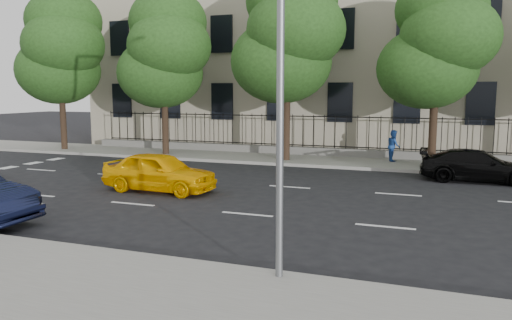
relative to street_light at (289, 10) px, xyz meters
The scene contains 14 objects.
ground 5.99m from the street_light, 144.73° to the left, with size 120.00×120.00×0.00m, color black.
near_sidewalk 6.08m from the street_light, 138.24° to the right, with size 60.00×4.00×0.15m, color gray.
far_sidewalk 16.75m from the street_light, 99.01° to the left, with size 60.00×4.00×0.15m, color gray.
lane_markings 8.67m from the street_light, 110.98° to the left, with size 49.60×4.62×0.01m, color silver, non-canonical shape.
masonry_building 25.14m from the street_light, 95.78° to the left, with size 34.60×12.11×18.50m.
iron_fence 18.21m from the street_light, 98.14° to the left, with size 30.00×0.50×2.20m.
street_light is the anchor object (origin of this frame).
tree_a 23.89m from the street_light, 140.66° to the left, with size 5.71×5.31×9.39m.
tree_b 18.99m from the street_light, 127.15° to the left, with size 5.53×5.12×8.97m.
tree_c 15.82m from the street_light, 106.43° to the left, with size 5.89×5.50×9.80m.
tree_d 15.36m from the street_light, 80.48° to the left, with size 5.34×4.94×8.84m.
yellow_taxi 10.29m from the street_light, 136.62° to the left, with size 1.70×4.24×1.44m, color #FFB400.
black_sedan 13.94m from the street_light, 71.04° to the left, with size 1.82×4.47×1.30m, color black.
pedestrian_far 16.88m from the street_light, 87.62° to the left, with size 0.76×0.59×1.56m, color #1E438F.
Camera 1 is at (5.22, -11.01, 3.65)m, focal length 35.00 mm.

